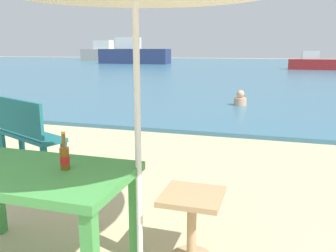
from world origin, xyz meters
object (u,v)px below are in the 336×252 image
picnic_table_green (31,184)px  side_table_wood (192,217)px  boat_ferry (134,54)px  boat_fishing_trawler (314,63)px  boat_tanker (108,53)px  beer_bottle_amber (65,156)px  swimmer_person (240,99)px  bench_teal_center (25,129)px

picnic_table_green → side_table_wood: size_ratio=2.59×
boat_ferry → boat_fishing_trawler: 17.64m
boat_tanker → beer_bottle_amber: bearing=-63.9°
picnic_table_green → boat_tanker: size_ratio=0.20×
boat_fishing_trawler → swimmer_person: bearing=-100.7°
side_table_wood → boat_ferry: bearing=113.2°
bench_teal_center → boat_ferry: 32.04m
swimmer_person → picnic_table_green: bearing=-95.2°
boat_tanker → picnic_table_green: bearing=-64.2°
bench_teal_center → boat_tanker: boat_tanker is taller
bench_teal_center → boat_ferry: boat_ferry is taller
beer_bottle_amber → boat_ferry: size_ratio=0.04×
swimmer_person → beer_bottle_amber: bearing=-93.5°
side_table_wood → bench_teal_center: bench_teal_center is taller
picnic_table_green → boat_ferry: boat_ferry is taller
bench_teal_center → swimmer_person: size_ratio=3.03×
boat_tanker → boat_fishing_trawler: size_ratio=1.92×
beer_bottle_amber → boat_ferry: 34.28m
picnic_table_green → boat_ferry: 34.26m
swimmer_person → boat_fishing_trawler: boat_fishing_trawler is taller
side_table_wood → boat_ferry: (-13.48, 31.51, 0.67)m
picnic_table_green → boat_tanker: bearing=115.8°
side_table_wood → boat_fishing_trawler: size_ratio=0.15×
picnic_table_green → side_table_wood: (1.05, 0.42, -0.30)m
boat_fishing_trawler → boat_tanker: bearing=149.6°
picnic_table_green → swimmer_person: size_ratio=3.41×
boat_tanker → boat_ferry: size_ratio=0.97×
side_table_wood → bench_teal_center: 2.93m
picnic_table_green → bench_teal_center: bench_teal_center is taller
beer_bottle_amber → boat_ferry: bearing=111.7°
beer_bottle_amber → boat_fishing_trawler: bearing=81.4°
side_table_wood → swimmer_person: side_table_wood is taller
beer_bottle_amber → boat_ferry: boat_ferry is taller
side_table_wood → bench_teal_center: size_ratio=0.43×
side_table_wood → boat_fishing_trawler: bearing=83.0°
bench_teal_center → boat_tanker: size_ratio=0.18×
boat_fishing_trawler → boat_ferry: bearing=160.2°
swimmer_person → boat_fishing_trawler: bearing=79.3°
bench_teal_center → boat_tanker: 41.83m
picnic_table_green → beer_bottle_amber: beer_bottle_amber is taller
swimmer_person → boat_fishing_trawler: (3.47, 18.32, 0.32)m
side_table_wood → boat_tanker: bearing=117.3°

